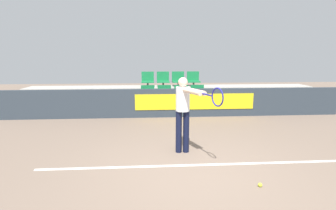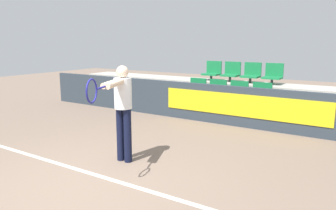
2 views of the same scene
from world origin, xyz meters
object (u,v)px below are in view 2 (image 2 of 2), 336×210
(stadium_chair_4, at_px, (212,72))
(stadium_chair_6, at_px, (251,74))
(stadium_chair_0, at_px, (196,90))
(stadium_chair_1, at_px, (216,91))
(stadium_chair_2, at_px, (238,93))
(tennis_player, at_px, (122,105))
(stadium_chair_3, at_px, (261,95))
(stadium_chair_5, at_px, (231,73))
(stadium_chair_7, at_px, (273,75))

(stadium_chair_4, relative_size, stadium_chair_6, 1.00)
(stadium_chair_0, relative_size, stadium_chair_1, 1.00)
(stadium_chair_2, distance_m, tennis_player, 4.08)
(stadium_chair_1, xyz_separation_m, stadium_chair_6, (0.60, 1.01, 0.43))
(stadium_chair_1, xyz_separation_m, stadium_chair_3, (1.21, 0.00, 0.00))
(stadium_chair_4, distance_m, stadium_chair_5, 0.60)
(stadium_chair_6, distance_m, tennis_player, 5.07)
(stadium_chair_5, height_order, tennis_player, tennis_player)
(stadium_chair_2, relative_size, tennis_player, 0.35)
(stadium_chair_3, height_order, tennis_player, tennis_player)
(stadium_chair_1, relative_size, stadium_chair_6, 1.00)
(stadium_chair_5, bearing_deg, stadium_chair_3, -39.82)
(stadium_chair_1, height_order, stadium_chair_6, stadium_chair_6)
(stadium_chair_2, distance_m, stadium_chair_4, 1.63)
(stadium_chair_0, distance_m, stadium_chair_3, 1.81)
(stadium_chair_4, height_order, stadium_chair_7, same)
(stadium_chair_5, bearing_deg, stadium_chair_2, -59.05)
(stadium_chair_2, distance_m, stadium_chair_5, 1.25)
(stadium_chair_7, bearing_deg, stadium_chair_2, -120.95)
(stadium_chair_2, relative_size, stadium_chair_5, 1.00)
(stadium_chair_0, distance_m, stadium_chair_4, 1.09)
(stadium_chair_4, bearing_deg, stadium_chair_0, -90.00)
(stadium_chair_3, distance_m, stadium_chair_6, 1.25)
(stadium_chair_3, distance_m, stadium_chair_4, 2.11)
(stadium_chair_2, bearing_deg, tennis_player, -95.95)
(stadium_chair_1, height_order, stadium_chair_5, stadium_chair_5)
(stadium_chair_0, bearing_deg, tennis_player, -79.02)
(stadium_chair_1, xyz_separation_m, stadium_chair_7, (1.21, 1.01, 0.43))
(stadium_chair_6, bearing_deg, stadium_chair_7, 0.00)
(stadium_chair_1, distance_m, stadium_chair_7, 1.63)
(stadium_chair_2, height_order, tennis_player, tennis_player)
(stadium_chair_0, distance_m, stadium_chair_1, 0.60)
(tennis_player, bearing_deg, stadium_chair_2, 62.38)
(stadium_chair_5, bearing_deg, stadium_chair_4, 180.00)
(stadium_chair_7, bearing_deg, stadium_chair_5, 180.00)
(stadium_chair_3, bearing_deg, tennis_player, -104.22)
(stadium_chair_0, relative_size, stadium_chair_4, 1.00)
(stadium_chair_2, relative_size, stadium_chair_6, 1.00)
(stadium_chair_0, relative_size, stadium_chair_6, 1.00)
(stadium_chair_4, relative_size, stadium_chair_7, 1.00)
(stadium_chair_4, xyz_separation_m, stadium_chair_7, (1.81, 0.00, 0.00))
(stadium_chair_1, bearing_deg, stadium_chair_5, 90.00)
(stadium_chair_1, bearing_deg, stadium_chair_0, 180.00)
(stadium_chair_1, xyz_separation_m, stadium_chair_2, (0.60, 0.00, 0.00))
(stadium_chair_2, bearing_deg, stadium_chair_6, 90.00)
(stadium_chair_3, height_order, stadium_chair_6, stadium_chair_6)
(stadium_chair_4, xyz_separation_m, stadium_chair_6, (1.21, 0.00, 0.00))
(tennis_player, bearing_deg, stadium_chair_0, 79.32)
(stadium_chair_2, relative_size, stadium_chair_3, 1.00)
(stadium_chair_5, bearing_deg, stadium_chair_0, -120.95)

